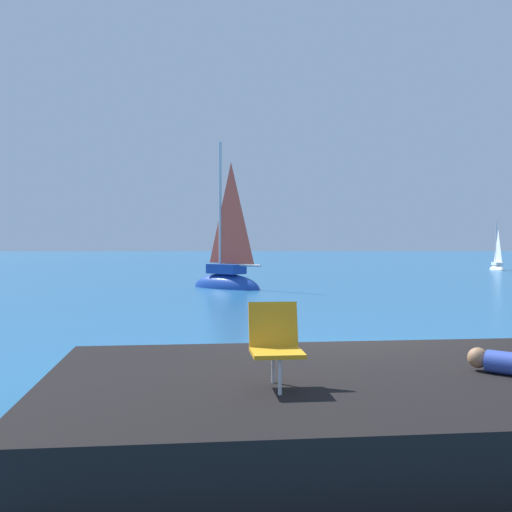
% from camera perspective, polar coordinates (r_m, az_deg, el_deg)
% --- Properties ---
extents(ground_plane, '(160.00, 160.00, 0.00)m').
position_cam_1_polar(ground_plane, '(9.63, 8.35, -10.50)').
color(ground_plane, '#236093').
extents(shore_ledge, '(8.45, 4.78, 0.60)m').
position_cam_1_polar(shore_ledge, '(6.98, 15.82, -12.74)').
color(shore_ledge, black).
rests_on(shore_ledge, ground).
extents(boulder_seaward, '(0.76, 0.86, 0.49)m').
position_cam_1_polar(boulder_seaward, '(8.66, 1.80, -11.87)').
color(boulder_seaward, black).
rests_on(boulder_seaward, ground).
extents(sailboat_near, '(3.33, 3.07, 6.44)m').
position_cam_1_polar(sailboat_near, '(24.62, -2.75, -2.18)').
color(sailboat_near, '#193D99').
rests_on(sailboat_near, ground).
extents(sailboat_far, '(0.63, 1.76, 3.24)m').
position_cam_1_polar(sailboat_far, '(40.88, 21.44, -0.98)').
color(sailboat_far, white).
rests_on(sailboat_far, ground).
extents(beach_chair, '(0.54, 0.64, 0.80)m').
position_cam_1_polar(beach_chair, '(5.96, 1.78, -7.85)').
color(beach_chair, orange).
rests_on(beach_chair, shore_ledge).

